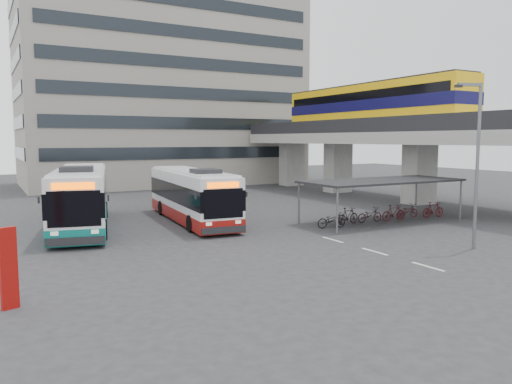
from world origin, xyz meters
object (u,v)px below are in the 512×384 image
bus_main (192,196)px  pedestrian (205,217)px  bus_teal (81,198)px  lamp_post (476,156)px

bus_main → pedestrian: bearing=-96.2°
bus_teal → pedestrian: bearing=-27.7°
bus_main → bus_teal: (-6.26, 0.89, 0.13)m
bus_main → bus_teal: size_ratio=0.92×
bus_teal → lamp_post: lamp_post is taller
bus_main → bus_teal: bearing=177.1°
pedestrian → lamp_post: lamp_post is taller
bus_teal → lamp_post: bearing=-32.3°
bus_main → lamp_post: lamp_post is taller
pedestrian → lamp_post: (8.94, -9.72, 3.41)m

